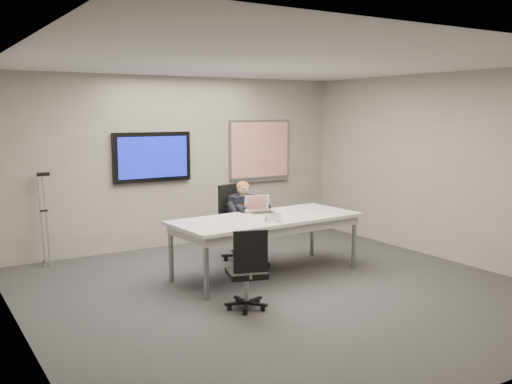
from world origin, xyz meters
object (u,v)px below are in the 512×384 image
conference_table (266,224)px  laptop (260,209)px  office_chair_near (247,284)px  office_chair_far (239,237)px  seated_person (248,231)px

conference_table → laptop: (0.08, 0.30, 0.15)m
office_chair_near → laptop: bearing=-109.4°
office_chair_far → laptop: (0.00, -0.59, 0.51)m
office_chair_far → seated_person: bearing=-101.2°
laptop → conference_table: bearing=-89.0°
office_chair_near → conference_table: bearing=-113.9°
office_chair_far → laptop: size_ratio=2.71×
conference_table → office_chair_near: bearing=-134.9°
conference_table → seated_person: bearing=78.2°
office_chair_far → seated_person: size_ratio=0.94×
office_chair_far → laptop: office_chair_far is taller
office_chair_near → seated_person: seated_person is taller
office_chair_near → laptop: size_ratio=2.26×
office_chair_near → seated_person: 2.03m
conference_table → office_chair_far: bearing=81.2°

